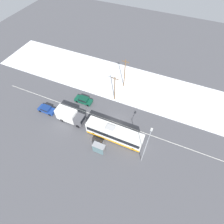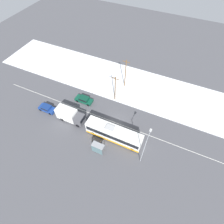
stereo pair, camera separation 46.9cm
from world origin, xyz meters
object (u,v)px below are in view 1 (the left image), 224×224
at_px(bus_shelter, 98,148).
at_px(utility_pole_snowlot, 125,73).
at_px(city_bus, 114,133).
at_px(utility_pole_roadside, 115,88).
at_px(streetlamp, 146,146).
at_px(box_truck, 70,116).
at_px(sedan_car, 84,100).
at_px(pedestrian_at_stop, 101,144).
at_px(parked_car_near_truck, 46,109).

xyz_separation_m(bus_shelter, utility_pole_snowlot, (-2.23, 19.64, 2.65)).
relative_size(city_bus, utility_pole_roadside, 1.63).
height_order(city_bus, streetlamp, streetlamp).
xyz_separation_m(box_truck, streetlamp, (17.50, -2.25, 3.23)).
bearing_deg(streetlamp, utility_pole_snowlot, 121.24).
distance_m(sedan_car, bus_shelter, 13.97).
xyz_separation_m(sedan_car, utility_pole_roadside, (6.57, 3.83, 3.02)).
relative_size(box_truck, utility_pole_roadside, 0.87).
height_order(pedestrian_at_stop, bus_shelter, bus_shelter).
distance_m(box_truck, streetlamp, 17.93).
xyz_separation_m(pedestrian_at_stop, utility_pole_snowlot, (-2.17, 18.26, 3.22)).
relative_size(pedestrian_at_stop, utility_pole_snowlot, 0.22).
relative_size(sedan_car, utility_pole_roadside, 0.59).
bearing_deg(utility_pole_snowlot, city_bus, -76.06).
bearing_deg(pedestrian_at_stop, parked_car_near_truck, 168.86).
relative_size(city_bus, parked_car_near_truck, 2.95).
distance_m(pedestrian_at_stop, utility_pole_roadside, 13.46).
bearing_deg(parked_car_near_truck, utility_pole_snowlot, 48.27).
relative_size(sedan_car, utility_pole_snowlot, 0.52).
relative_size(sedan_car, parked_car_near_truck, 1.07).
bearing_deg(parked_car_near_truck, streetlamp, -5.34).
bearing_deg(sedan_car, box_truck, 90.42).
relative_size(box_truck, sedan_car, 1.47).
relative_size(parked_car_near_truck, utility_pole_roadside, 0.55).
distance_m(city_bus, utility_pole_snowlot, 16.06).
bearing_deg(sedan_car, bus_shelter, 131.31).
xyz_separation_m(sedan_car, bus_shelter, (9.20, -10.47, 0.86)).
height_order(sedan_car, utility_pole_roadside, utility_pole_roadside).
bearing_deg(city_bus, pedestrian_at_stop, -119.76).
height_order(city_bus, utility_pole_roadside, utility_pole_roadside).
relative_size(box_truck, utility_pole_snowlot, 0.77).
distance_m(pedestrian_at_stop, streetlamp, 9.31).
bearing_deg(bus_shelter, sedan_car, 131.31).
distance_m(city_bus, streetlamp, 7.80).
height_order(city_bus, pedestrian_at_stop, city_bus).
distance_m(box_truck, bus_shelter, 10.19).
height_order(box_truck, bus_shelter, box_truck).
xyz_separation_m(parked_car_near_truck, pedestrian_at_stop, (15.70, -3.09, 0.32)).
xyz_separation_m(city_bus, pedestrian_at_stop, (-1.65, -2.88, -0.60)).
bearing_deg(box_truck, pedestrian_at_stop, -18.72).
bearing_deg(utility_pole_snowlot, utility_pole_roadside, -94.28).
bearing_deg(pedestrian_at_stop, box_truck, 161.28).
bearing_deg(pedestrian_at_stop, sedan_car, 135.17).
xyz_separation_m(utility_pole_roadside, utility_pole_snowlot, (0.40, 5.33, 0.49)).
relative_size(bus_shelter, streetlamp, 0.30).
bearing_deg(sedan_car, pedestrian_at_stop, 135.17).
height_order(streetlamp, utility_pole_roadside, streetlamp).
relative_size(parked_car_near_truck, pedestrian_at_stop, 2.25).
bearing_deg(bus_shelter, parked_car_near_truck, 164.15).
bearing_deg(bus_shelter, box_truck, 154.00).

